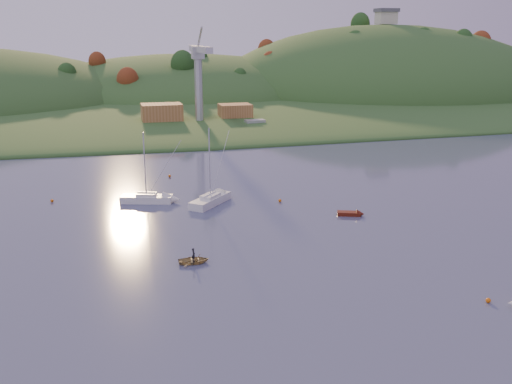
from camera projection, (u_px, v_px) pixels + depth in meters
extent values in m
plane|color=#393E5D|center=(414.00, 362.00, 45.77)|extent=(500.00, 500.00, 0.00)
cube|color=#22451B|center=(157.00, 93.00, 260.34)|extent=(620.00, 220.00, 1.50)
ellipsoid|color=#22451B|center=(174.00, 110.00, 199.70)|extent=(640.00, 150.00, 7.00)
ellipsoid|color=#22451B|center=(185.00, 97.00, 244.12)|extent=(140.00, 120.00, 36.00)
ellipsoid|color=#22451B|center=(382.00, 95.00, 250.82)|extent=(150.00, 130.00, 60.00)
cube|color=beige|center=(386.00, 18.00, 242.20)|extent=(8.00, 6.00, 5.00)
cube|color=#595960|center=(387.00, 10.00, 241.35)|extent=(9.00, 7.00, 1.50)
cube|color=slate|center=(209.00, 124.00, 160.48)|extent=(42.00, 16.00, 2.40)
cube|color=#9D6434|center=(162.00, 113.00, 157.30)|extent=(11.00, 8.00, 4.80)
cube|color=#9D6434|center=(235.00, 111.00, 163.45)|extent=(9.00, 7.00, 4.00)
cylinder|color=#B7B7BC|center=(199.00, 89.00, 155.18)|extent=(2.20, 2.20, 18.00)
cube|color=#B7B7BC|center=(198.00, 53.00, 152.66)|extent=(3.20, 3.20, 3.20)
cube|color=#B7B7BC|center=(203.00, 50.00, 144.00)|extent=(1.80, 18.00, 1.60)
cube|color=#B7B7BC|center=(195.00, 48.00, 157.06)|extent=(1.80, 10.00, 1.60)
cube|color=silver|center=(210.00, 201.00, 88.48)|extent=(7.65, 8.20, 1.19)
cube|color=silver|center=(210.00, 197.00, 88.31)|extent=(3.60, 3.72, 0.76)
cylinder|color=silver|center=(210.00, 163.00, 86.89)|extent=(0.18, 0.18, 10.80)
cylinder|color=silver|center=(210.00, 195.00, 88.24)|extent=(2.37, 2.68, 0.12)
cylinder|color=silver|center=(210.00, 194.00, 88.21)|extent=(2.27, 2.51, 0.36)
cube|color=silver|center=(147.00, 199.00, 89.56)|extent=(8.38, 4.69, 1.10)
cube|color=silver|center=(146.00, 195.00, 89.40)|extent=(3.41, 2.62, 0.70)
cylinder|color=silver|center=(145.00, 164.00, 88.08)|extent=(0.18, 0.18, 10.04)
cylinder|color=silver|center=(146.00, 194.00, 89.33)|extent=(3.10, 1.07, 0.12)
cylinder|color=silver|center=(146.00, 193.00, 89.31)|extent=(2.79, 1.18, 0.36)
imported|color=#9B8755|center=(194.00, 260.00, 65.62)|extent=(3.65, 2.68, 0.73)
imported|color=black|center=(194.00, 257.00, 65.50)|extent=(0.41, 0.60, 1.60)
cube|color=#54190C|center=(349.00, 214.00, 83.12)|extent=(3.58, 2.41, 0.55)
cone|color=#54190C|center=(360.00, 214.00, 82.96)|extent=(1.56, 1.65, 1.33)
cube|color=slate|center=(255.00, 129.00, 155.68)|extent=(12.98, 6.02, 1.61)
cube|color=#B7B7BC|center=(255.00, 124.00, 155.32)|extent=(5.66, 3.34, 2.15)
sphere|color=#DC610B|center=(488.00, 300.00, 55.94)|extent=(0.50, 0.50, 0.50)
sphere|color=#DC610B|center=(280.00, 201.00, 89.75)|extent=(0.50, 0.50, 0.50)
sphere|color=#DC610B|center=(52.00, 201.00, 89.70)|extent=(0.50, 0.50, 0.50)
sphere|color=#DC610B|center=(170.00, 176.00, 105.58)|extent=(0.50, 0.50, 0.50)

